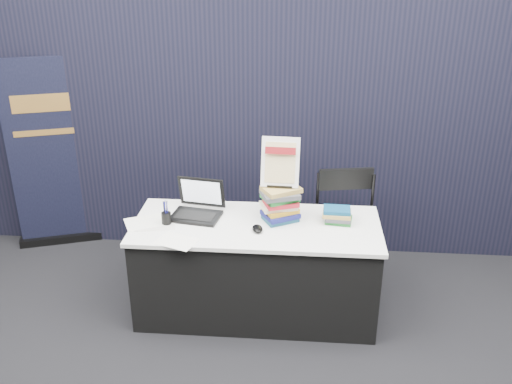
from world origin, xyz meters
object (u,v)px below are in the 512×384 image
object	(u,v)px
info_sign	(280,163)
pullup_banner	(51,166)
book_stack_tall	(279,204)
stacking_chair	(344,230)
book_stack_short	(338,215)
laptop	(197,207)
display_table	(256,268)

from	to	relation	value
info_sign	pullup_banner	distance (m)	2.30
book_stack_tall	stacking_chair	size ratio (longest dim) A/B	0.30
stacking_chair	book_stack_short	bearing A→B (deg)	-118.12
book_stack_tall	book_stack_short	size ratio (longest dim) A/B	1.43
laptop	pullup_banner	distance (m)	1.70
display_table	info_sign	distance (m)	0.84
display_table	info_sign	bearing A→B (deg)	33.78
pullup_banner	stacking_chair	bearing A→B (deg)	-32.45
book_stack_tall	info_sign	distance (m)	0.31
book_stack_short	info_sign	xyz separation A→B (m)	(-0.43, 0.03, 0.39)
book_stack_short	info_sign	bearing A→B (deg)	176.52
display_table	book_stack_short	world-z (taller)	book_stack_short
display_table	stacking_chair	world-z (taller)	stacking_chair
book_stack_short	stacking_chair	bearing A→B (deg)	71.82
info_sign	stacking_chair	xyz separation A→B (m)	(0.51, 0.21, -0.63)
pullup_banner	stacking_chair	xyz separation A→B (m)	(2.61, -0.63, -0.21)
info_sign	pullup_banner	size ratio (longest dim) A/B	0.21
display_table	laptop	bearing A→B (deg)	165.96
display_table	pullup_banner	xyz separation A→B (m)	(-1.94, 0.95, 0.40)
display_table	laptop	distance (m)	0.64
display_table	pullup_banner	world-z (taller)	pullup_banner
display_table	book_stack_tall	distance (m)	0.54
laptop	book_stack_short	size ratio (longest dim) A/B	1.87
book_stack_short	laptop	bearing A→B (deg)	178.19
laptop	stacking_chair	bearing A→B (deg)	19.37
book_stack_tall	pullup_banner	xyz separation A→B (m)	(-2.10, 0.87, -0.11)
pullup_banner	stacking_chair	world-z (taller)	pullup_banner
display_table	laptop	size ratio (longest dim) A/B	4.60
book_stack_tall	info_sign	size ratio (longest dim) A/B	0.81
book_stack_tall	info_sign	bearing A→B (deg)	90.00
display_table	pullup_banner	size ratio (longest dim) A/B	1.03
info_sign	stacking_chair	size ratio (longest dim) A/B	0.37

